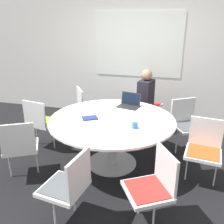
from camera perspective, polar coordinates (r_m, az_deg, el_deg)
ground_plane at (r=3.87m, az=0.00°, el=-11.57°), size 16.00×16.00×0.00m
wall_back at (r=5.37m, az=5.95°, el=12.99°), size 8.00×0.07×2.70m
conference_table at (r=3.58m, az=0.00°, el=-3.32°), size 1.79×1.79×0.73m
chair_0 at (r=4.97m, az=7.87°, el=2.30°), size 0.51×0.52×0.86m
chair_1 at (r=4.73m, az=-5.73°, el=1.41°), size 0.59×0.60×0.86m
chair_2 at (r=4.23m, az=-16.01°, el=-1.72°), size 0.51×0.49×0.86m
chair_3 at (r=3.51m, az=-20.28°, el=-7.00°), size 0.59×0.58×0.86m
chair_4 at (r=2.64m, az=-9.88°, el=-15.78°), size 0.48×0.50×0.86m
chair_5 at (r=2.63m, az=9.46°, el=-15.89°), size 0.59×0.59×0.86m
chair_6 at (r=3.46m, az=20.30°, el=-7.39°), size 0.49×0.47×0.86m
chair_7 at (r=4.17m, az=16.59°, el=-2.07°), size 0.59×0.59×0.86m
person_0 at (r=4.67m, az=7.88°, el=3.59°), size 0.32×0.40×1.21m
laptop at (r=4.01m, az=4.01°, el=2.02°), size 0.37×0.30×0.21m
spiral_notebook at (r=3.54m, az=-5.05°, el=-1.37°), size 0.26×0.24×0.02m
coffee_cup at (r=3.23m, az=5.25°, el=-3.05°), size 0.08×0.08×0.08m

